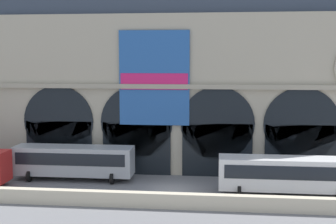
# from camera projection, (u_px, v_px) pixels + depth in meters

# --- Properties ---
(ground_plane) EXTENTS (200.00, 200.00, 0.00)m
(ground_plane) POSITION_uv_depth(u_px,v_px,m) (171.00, 190.00, 38.77)
(ground_plane) COLOR slate
(quay_parapet_wall) EXTENTS (90.00, 0.70, 1.15)m
(quay_parapet_wall) POSITION_uv_depth(u_px,v_px,m) (165.00, 200.00, 34.02)
(quay_parapet_wall) COLOR beige
(quay_parapet_wall) RESTS_ON ground
(station_building) EXTENTS (40.05, 5.82, 19.25)m
(station_building) POSITION_uv_depth(u_px,v_px,m) (179.00, 76.00, 45.29)
(station_building) COLOR #B2A891
(station_building) RESTS_ON ground
(bus_midwest) EXTENTS (11.00, 3.25, 3.10)m
(bus_midwest) POSITION_uv_depth(u_px,v_px,m) (74.00, 161.00, 41.94)
(bus_midwest) COLOR #ADB2B7
(bus_midwest) RESTS_ON ground
(bus_mideast) EXTENTS (11.00, 3.25, 3.10)m
(bus_mideast) POSITION_uv_depth(u_px,v_px,m) (286.00, 174.00, 37.13)
(bus_mideast) COLOR white
(bus_mideast) RESTS_ON ground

